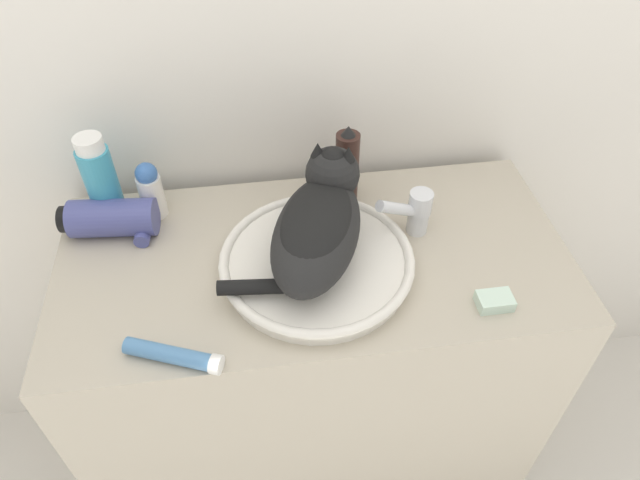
% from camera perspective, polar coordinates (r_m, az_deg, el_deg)
% --- Properties ---
extents(wall_back, '(8.00, 0.05, 2.40)m').
position_cam_1_polar(wall_back, '(1.23, -2.75, 18.91)').
color(wall_back, silver).
rests_on(wall_back, ground_plane).
extents(vanity_counter, '(1.04, 0.51, 0.90)m').
position_cam_1_polar(vanity_counter, '(1.51, -0.48, -13.43)').
color(vanity_counter, '#B2A893').
rests_on(vanity_counter, ground_plane).
extents(sink_basin, '(0.38, 0.38, 0.04)m').
position_cam_1_polar(sink_basin, '(1.11, -0.08, -2.22)').
color(sink_basin, white).
rests_on(sink_basin, vanity_counter).
extents(cat, '(0.32, 0.35, 0.17)m').
position_cam_1_polar(cat, '(1.06, 0.07, 1.97)').
color(cat, black).
rests_on(cat, sink_basin).
extents(faucet, '(0.13, 0.07, 0.12)m').
position_cam_1_polar(faucet, '(1.18, 9.45, 2.89)').
color(faucet, silver).
rests_on(faucet, vanity_counter).
extents(deodorant_stick, '(0.05, 0.05, 0.13)m').
position_cam_1_polar(deodorant_stick, '(1.26, -16.58, 4.81)').
color(deodorant_stick, white).
rests_on(deodorant_stick, vanity_counter).
extents(mouthwash_bottle, '(0.07, 0.07, 0.21)m').
position_cam_1_polar(mouthwash_bottle, '(1.26, -21.02, 5.49)').
color(mouthwash_bottle, teal).
rests_on(mouthwash_bottle, vanity_counter).
extents(hairspray_can_black, '(0.05, 0.05, 0.19)m').
position_cam_1_polar(hairspray_can_black, '(1.24, 2.72, 7.46)').
color(hairspray_can_black, '#331E19').
rests_on(hairspray_can_black, vanity_counter).
extents(cream_tube, '(0.17, 0.09, 0.03)m').
position_cam_1_polar(cream_tube, '(1.02, -14.35, -11.11)').
color(cream_tube, '#4C7FB2').
rests_on(cream_tube, vanity_counter).
extents(hair_dryer, '(0.20, 0.11, 0.08)m').
position_cam_1_polar(hair_dryer, '(1.26, -19.92, 2.04)').
color(hair_dryer, '#474C8C').
rests_on(hair_dryer, vanity_counter).
extents(soap_bar, '(0.07, 0.04, 0.02)m').
position_cam_1_polar(soap_bar, '(1.11, 17.06, -5.85)').
color(soap_bar, silver).
rests_on(soap_bar, vanity_counter).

